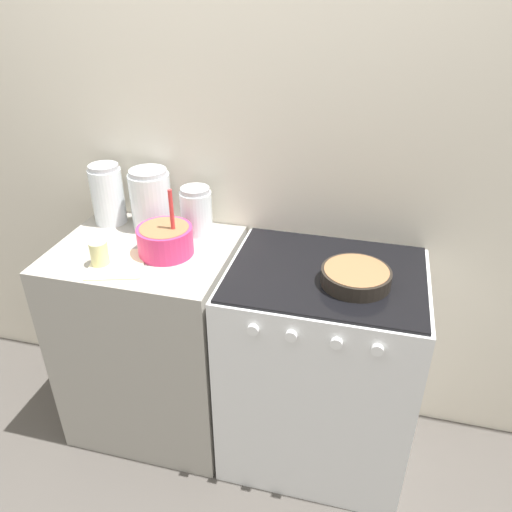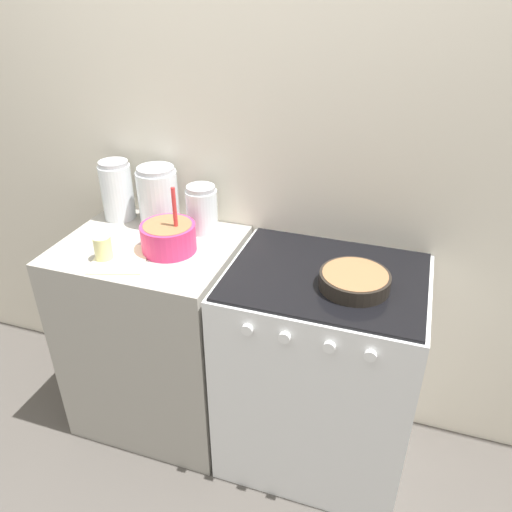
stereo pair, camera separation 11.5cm
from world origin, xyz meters
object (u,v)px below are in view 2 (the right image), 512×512
tin_can (103,248)px  mixing_bowl (168,236)px  baking_pan (355,280)px  storage_jar_right (202,212)px  storage_jar_left (118,194)px  stove (319,370)px  storage_jar_middle (159,200)px

tin_can → mixing_bowl: bearing=35.8°
baking_pan → tin_can: tin_can is taller
storage_jar_right → tin_can: (-0.26, -0.35, -0.04)m
baking_pan → tin_can: 0.95m
storage_jar_left → stove: bearing=-10.8°
stove → mixing_bowl: size_ratio=3.43×
storage_jar_left → storage_jar_right: bearing=-0.0°
baking_pan → tin_can: bearing=-173.4°
storage_jar_left → mixing_bowl: bearing=-30.3°
storage_jar_middle → storage_jar_left: bearing=180.0°
mixing_bowl → storage_jar_middle: size_ratio=1.05×
stove → storage_jar_middle: storage_jar_middle is taller
baking_pan → storage_jar_right: storage_jar_right is taller
storage_jar_right → tin_can: storage_jar_right is taller
baking_pan → storage_jar_middle: bearing=164.7°
baking_pan → storage_jar_right: (-0.68, 0.24, 0.05)m
baking_pan → storage_jar_right: size_ratio=1.24×
stove → storage_jar_left: size_ratio=3.55×
stove → mixing_bowl: bearing=-178.5°
tin_can → stove: bearing=11.0°
baking_pan → mixing_bowl: bearing=177.1°
mixing_bowl → storage_jar_right: bearing=75.0°
tin_can → storage_jar_right: bearing=53.6°
mixing_bowl → storage_jar_left: size_ratio=1.04×
storage_jar_left → storage_jar_right: 0.41m
mixing_bowl → storage_jar_middle: 0.26m
storage_jar_right → tin_can: size_ratio=2.05×
mixing_bowl → baking_pan: mixing_bowl is taller
storage_jar_left → storage_jar_middle: 0.20m
baking_pan → storage_jar_left: (-1.09, 0.24, 0.08)m
storage_jar_middle → storage_jar_right: storage_jar_middle is taller
baking_pan → tin_can: size_ratio=2.54×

